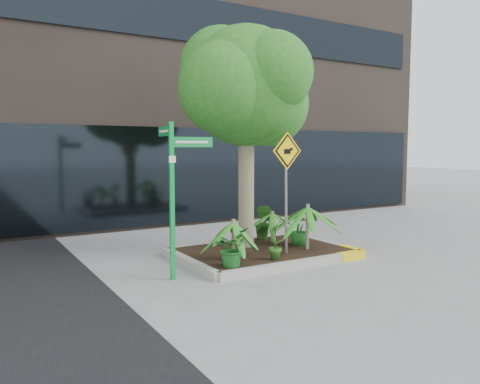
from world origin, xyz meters
TOP-DOWN VIEW (x-y plane):
  - ground at (0.00, 0.00)m, footprint 80.00×80.00m
  - planter at (0.23, 0.27)m, footprint 3.35×2.36m
  - tree at (0.07, 0.75)m, footprint 3.07×2.72m
  - palm_front at (0.96, -0.12)m, footprint 1.01×1.01m
  - palm_left at (-0.73, -0.13)m, footprint 0.82×0.82m
  - palm_back at (0.79, 0.84)m, footprint 0.73×0.73m
  - shrub_a at (-1.02, -0.55)m, footprint 0.81×0.81m
  - shrub_b at (1.05, 0.24)m, footprint 0.47×0.47m
  - shrub_c at (-0.10, -0.52)m, footprint 0.56×0.56m
  - shrub_d at (0.78, 1.15)m, footprint 0.52×0.52m
  - street_sign_post at (-1.92, -0.26)m, footprint 0.76×0.79m
  - cattle_sign at (0.37, -0.22)m, footprint 0.70×0.12m

SIDE VIEW (x-z plane):
  - ground at x=0.00m, z-range 0.00..0.00m
  - planter at x=0.23m, z-range 0.03..0.18m
  - shrub_a at x=-1.02m, z-range 0.15..0.79m
  - shrub_b at x=1.05m, z-range 0.15..0.83m
  - shrub_c at x=-0.10m, z-range 0.15..0.90m
  - shrub_d at x=0.78m, z-range 0.15..0.92m
  - palm_back at x=0.79m, z-range 0.35..1.16m
  - palm_left at x=-0.73m, z-range 0.37..1.28m
  - palm_front at x=0.96m, z-range 0.43..1.54m
  - street_sign_post at x=-1.92m, z-range 0.30..2.86m
  - cattle_sign at x=0.37m, z-range 0.55..2.85m
  - tree at x=0.07m, z-range 1.06..5.66m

